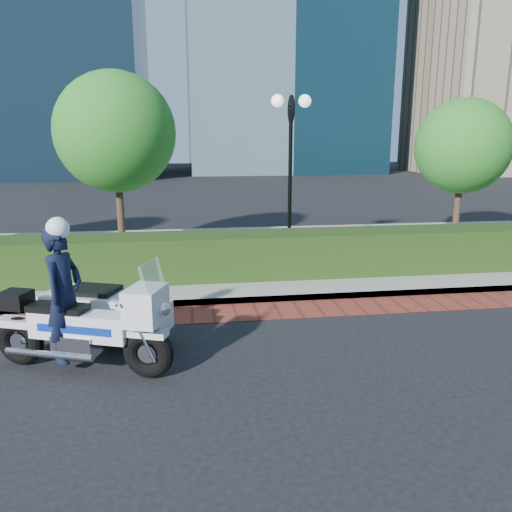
{
  "coord_description": "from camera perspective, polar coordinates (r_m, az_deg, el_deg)",
  "views": [
    {
      "loc": [
        -1.74,
        -7.6,
        3.3
      ],
      "look_at": [
        -0.36,
        1.98,
        1.0
      ],
      "focal_mm": 35.0,
      "sensor_mm": 36.0,
      "label": 1
    }
  ],
  "objects": [
    {
      "name": "ground",
      "position": [
        8.47,
        4.37,
        -9.62
      ],
      "size": [
        120.0,
        120.0,
        0.0
      ],
      "primitive_type": "plane",
      "color": "black",
      "rests_on": "ground"
    },
    {
      "name": "brick_strip",
      "position": [
        9.83,
        2.48,
        -6.22
      ],
      "size": [
        60.0,
        1.0,
        0.01
      ],
      "primitive_type": "cube",
      "color": "maroon",
      "rests_on": "ground"
    },
    {
      "name": "sidewalk",
      "position": [
        14.09,
        -0.89,
        0.13
      ],
      "size": [
        60.0,
        8.0,
        0.15
      ],
      "primitive_type": "cube",
      "color": "gray",
      "rests_on": "ground"
    },
    {
      "name": "hedge_main",
      "position": [
        11.64,
        0.61,
        0.21
      ],
      "size": [
        18.0,
        1.2,
        1.0
      ],
      "primitive_type": "cube",
      "color": "#1A3210",
      "rests_on": "sidewalk"
    },
    {
      "name": "lamppost",
      "position": [
        13.09,
        3.96,
        11.84
      ],
      "size": [
        1.02,
        0.7,
        4.21
      ],
      "color": "black",
      "rests_on": "sidewalk"
    },
    {
      "name": "tree_b",
      "position": [
        14.21,
        -15.76,
        13.42
      ],
      "size": [
        3.2,
        3.2,
        4.89
      ],
      "color": "#332319",
      "rests_on": "sidewalk"
    },
    {
      "name": "tree_c",
      "position": [
        16.33,
        22.57,
        11.49
      ],
      "size": [
        2.8,
        2.8,
        4.3
      ],
      "color": "#332319",
      "rests_on": "sidewalk"
    },
    {
      "name": "tower_right",
      "position": [
        55.48,
        26.71,
        23.18
      ],
      "size": [
        14.0,
        12.0,
        28.0
      ],
      "primitive_type": "cube",
      "color": "gray",
      "rests_on": "ground"
    },
    {
      "name": "police_motorcycle",
      "position": [
        7.94,
        -18.67,
        -5.95
      ],
      "size": [
        2.68,
        2.42,
        2.25
      ],
      "rotation": [
        0.0,
        0.0,
        -0.35
      ],
      "color": "black",
      "rests_on": "ground"
    }
  ]
}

